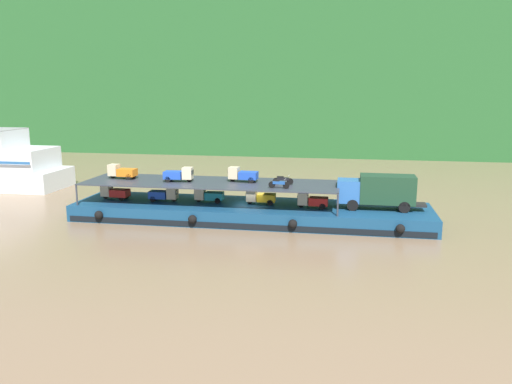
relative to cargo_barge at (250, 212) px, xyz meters
The scene contains 15 objects.
ground_plane 0.75m from the cargo_barge, 90.00° to the left, with size 400.00×400.00×0.00m, color #7F664C.
hillside_far_bank 65.35m from the cargo_barge, 90.00° to the left, with size 148.04×38.48×31.60m.
cargo_barge is the anchor object (origin of this frame).
covered_lorry 11.91m from the cargo_barge, ahead, with size 7.87×2.33×3.10m.
cargo_rack 4.65m from the cargo_barge, behind, with size 24.07×6.53×2.00m.
mini_truck_lower_stern 13.61m from the cargo_barge, behind, with size 2.77×1.25×1.38m.
mini_truck_lower_aft 8.53m from the cargo_barge, behind, with size 2.76×1.24×1.38m.
mini_truck_lower_mid 4.31m from the cargo_barge, behind, with size 2.78×1.28×1.38m.
mini_truck_lower_fore 1.75m from the cargo_barge, 18.57° to the left, with size 2.79×1.28×1.38m.
mini_truck_lower_bow 6.01m from the cargo_barge, ahead, with size 2.76×1.24×1.38m.
mini_truck_upper_stern 13.29m from the cargo_barge, behind, with size 2.79×1.28×1.38m.
mini_truck_upper_mid 7.61m from the cargo_barge, behind, with size 2.80×1.30×1.38m.
mini_truck_upper_fore 3.62m from the cargo_barge, 139.12° to the left, with size 2.79×1.29×1.38m.
motorcycle_upper_port 4.75m from the cargo_barge, 33.17° to the right, with size 1.90×0.55×0.87m.
motorcycle_upper_centre 4.42m from the cargo_barge, ahead, with size 1.90×0.55×0.87m.
Camera 1 is at (8.63, -45.42, 12.08)m, focal length 35.51 mm.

